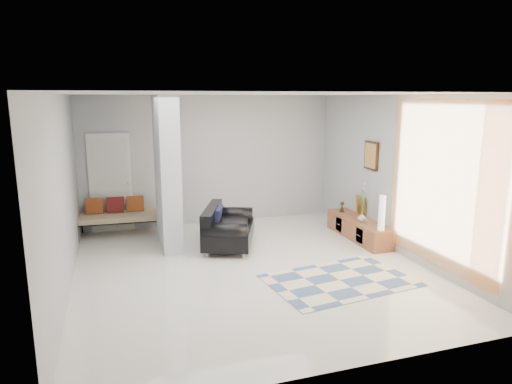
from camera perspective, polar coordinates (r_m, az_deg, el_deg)
name	(u,v)px	position (r m, az deg, el deg)	size (l,w,h in m)	color
floor	(251,269)	(7.57, -0.69, -9.55)	(6.00, 6.00, 0.00)	silver
ceiling	(250,94)	(7.05, -0.75, 12.16)	(6.00, 6.00, 0.00)	white
wall_back	(210,160)	(10.05, -5.77, 3.98)	(6.00, 6.00, 0.00)	#ABAEB0
wall_front	(342,241)	(4.48, 10.70, -5.99)	(6.00, 6.00, 0.00)	#ABAEB0
wall_left	(62,196)	(6.91, -23.09, -0.47)	(6.00, 6.00, 0.00)	#ABAEB0
wall_right	(400,176)	(8.40, 17.54, 1.95)	(6.00, 6.00, 0.00)	#ABAEB0
partition_column	(167,173)	(8.50, -11.04, 2.40)	(0.35, 1.20, 2.80)	silver
hallway_door	(111,183)	(9.85, -17.70, 1.08)	(0.85, 0.06, 2.04)	silver
curtain	(441,185)	(7.44, 22.13, 0.82)	(2.55, 2.55, 0.00)	orange
wall_art	(371,156)	(9.08, 14.22, 4.44)	(0.04, 0.45, 0.55)	#36230E
media_console	(359,229)	(9.27, 12.71, -4.47)	(0.45, 1.84, 0.80)	brown
loveseat	(226,228)	(8.54, -3.79, -4.51)	(1.29, 1.63, 0.76)	silver
daybed	(122,214)	(9.65, -16.43, -2.71)	(1.76, 0.82, 0.77)	black
area_rug	(339,280)	(7.21, 10.40, -10.82)	(2.16, 1.44, 0.01)	beige
cylinder_lamp	(382,213)	(8.48, 15.45, -2.54)	(0.12, 0.12, 0.64)	silver
bronze_figurine	(342,207)	(9.68, 10.71, -1.84)	(0.11, 0.11, 0.22)	black
vase	(362,217)	(9.02, 13.09, -3.09)	(0.16, 0.16, 0.17)	silver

